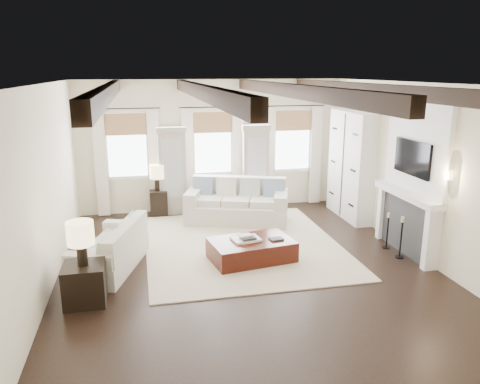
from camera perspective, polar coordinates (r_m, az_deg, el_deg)
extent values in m
plane|color=black|center=(8.50, 0.77, -9.00)|extent=(7.50, 7.50, 0.00)
cube|color=white|center=(11.61, -3.39, 5.67)|extent=(6.50, 0.04, 3.20)
cube|color=white|center=(4.59, 11.56, -8.90)|extent=(6.50, 0.04, 3.20)
cube|color=white|center=(7.94, -22.69, 0.31)|extent=(0.04, 7.50, 3.20)
cube|color=white|center=(9.27, 20.80, 2.43)|extent=(0.04, 7.50, 3.20)
cube|color=white|center=(7.79, 0.86, 13.10)|extent=(6.50, 7.50, 0.04)
cube|color=black|center=(7.60, -15.87, 11.62)|extent=(0.16, 7.40, 0.22)
cube|color=black|center=(7.66, -4.74, 12.13)|extent=(0.16, 7.40, 0.22)
cube|color=black|center=(8.00, 6.22, 12.20)|extent=(0.16, 7.40, 0.22)
cube|color=black|center=(8.56, 15.67, 11.91)|extent=(0.16, 7.40, 0.22)
cube|color=white|center=(11.44, -13.60, 5.40)|extent=(0.90, 0.03, 1.45)
cube|color=#A17349|center=(11.32, -13.77, 8.00)|extent=(0.94, 0.04, 0.50)
cube|color=white|center=(11.44, -16.60, 3.26)|extent=(0.28, 0.08, 2.50)
cube|color=white|center=(11.41, -10.38, 3.61)|extent=(0.28, 0.08, 2.50)
cylinder|color=black|center=(11.23, -13.89, 9.85)|extent=(1.60, 0.02, 0.02)
cube|color=white|center=(11.58, -3.37, 5.89)|extent=(0.90, 0.03, 1.45)
cube|color=#A17349|center=(11.45, -3.36, 8.47)|extent=(0.94, 0.04, 0.50)
cube|color=white|center=(11.47, -6.33, 3.81)|extent=(0.28, 0.08, 2.50)
cube|color=white|center=(11.65, -0.24, 4.08)|extent=(0.28, 0.08, 2.50)
cylinder|color=black|center=(11.37, -3.35, 10.29)|extent=(1.60, 0.02, 0.02)
cube|color=white|center=(12.06, 6.35, 6.18)|extent=(0.90, 0.03, 1.45)
cube|color=#A17349|center=(11.94, 6.52, 8.65)|extent=(0.94, 0.04, 0.50)
cube|color=white|center=(11.85, 3.60, 4.22)|extent=(0.28, 0.08, 2.50)
cube|color=white|center=(12.24, 9.21, 4.40)|extent=(0.28, 0.08, 2.50)
cylinder|color=black|center=(11.86, 6.65, 10.40)|extent=(1.60, 0.02, 0.02)
cube|color=#AFA598|center=(11.40, -8.27, 2.30)|extent=(0.64, 0.38, 2.00)
cube|color=#B2B7BA|center=(11.17, -8.22, 2.83)|extent=(0.48, 0.02, 1.40)
cube|color=#AFA598|center=(11.22, -8.47, 7.59)|extent=(0.70, 0.42, 0.12)
cube|color=#AFA598|center=(11.71, 1.79, 2.78)|extent=(0.64, 0.38, 2.00)
cube|color=#B2B7BA|center=(11.49, 2.04, 3.31)|extent=(0.48, 0.02, 1.40)
cube|color=#AFA598|center=(11.54, 1.83, 7.93)|extent=(0.70, 0.42, 0.12)
cube|color=#292A2C|center=(9.49, 19.77, -3.79)|extent=(0.18, 1.50, 1.10)
cube|color=black|center=(9.52, 19.54, -4.67)|extent=(0.10, 0.90, 0.70)
cube|color=white|center=(8.82, 22.33, -5.42)|extent=(0.26, 0.14, 1.10)
cube|color=white|center=(10.13, 17.17, -2.41)|extent=(0.26, 0.14, 1.10)
cube|color=white|center=(9.28, 19.73, -0.26)|extent=(0.32, 1.90, 0.12)
cube|color=white|center=(9.16, 20.82, 5.47)|extent=(0.10, 1.90, 1.80)
cube|color=black|center=(9.16, 20.31, 3.93)|extent=(0.07, 1.10, 0.64)
cylinder|color=#FFD899|center=(8.34, 24.17, 1.87)|extent=(0.10, 0.10, 0.14)
cube|color=silver|center=(11.25, 13.36, 3.19)|extent=(0.40, 1.70, 2.50)
cube|color=black|center=(11.16, 12.38, 3.16)|extent=(0.01, 0.02, 2.40)
cube|color=beige|center=(9.47, 0.26, -6.39)|extent=(3.80, 4.34, 0.02)
cube|color=beige|center=(10.80, -0.38, -2.53)|extent=(2.52, 1.74, 0.44)
cube|color=beige|center=(11.05, -0.12, 0.53)|extent=(2.15, 0.95, 0.55)
cube|color=beige|center=(10.87, -5.67, -0.51)|extent=(0.59, 1.03, 0.29)
cube|color=beige|center=(10.62, 5.03, -0.85)|extent=(0.59, 1.03, 0.29)
cube|color=beige|center=(10.76, -3.78, -0.99)|extent=(0.80, 0.82, 0.15)
cube|color=beige|center=(10.66, -0.42, -1.10)|extent=(0.80, 0.82, 0.15)
cube|color=beige|center=(10.60, 3.00, -1.21)|extent=(0.80, 0.82, 0.15)
cube|color=slate|center=(10.99, -4.50, 0.58)|extent=(0.51, 0.38, 0.48)
cube|color=silver|center=(10.90, -1.67, 0.50)|extent=(0.51, 0.38, 0.48)
cube|color=beige|center=(10.83, 1.20, 0.41)|extent=(0.51, 0.38, 0.48)
cube|color=slate|center=(10.79, 4.10, 0.33)|extent=(0.51, 0.38, 0.48)
cube|color=beige|center=(8.68, -15.53, -7.78)|extent=(1.40, 2.06, 0.36)
cube|color=beige|center=(8.42, -13.63, -5.40)|extent=(0.74, 1.77, 0.45)
cube|color=beige|center=(9.30, -13.84, -4.19)|extent=(0.84, 0.47, 0.23)
cube|color=beige|center=(7.86, -17.84, -8.01)|extent=(0.84, 0.47, 0.23)
cube|color=beige|center=(9.06, -14.73, -5.11)|extent=(0.67, 0.65, 0.13)
cube|color=beige|center=(8.60, -15.92, -6.26)|extent=(0.67, 0.65, 0.13)
cube|color=beige|center=(8.16, -17.25, -7.54)|extent=(0.67, 0.65, 0.13)
cube|color=slate|center=(9.06, -13.17, -3.75)|extent=(0.30, 0.42, 0.39)
cube|color=silver|center=(8.82, -13.72, -4.29)|extent=(0.30, 0.42, 0.39)
cube|color=beige|center=(8.58, -14.31, -4.87)|extent=(0.30, 0.42, 0.39)
cube|color=slate|center=(8.34, -14.93, -5.47)|extent=(0.30, 0.42, 0.39)
cube|color=silver|center=(8.11, -15.60, -6.12)|extent=(0.30, 0.42, 0.39)
cube|color=beige|center=(7.88, -16.30, -6.79)|extent=(0.30, 0.42, 0.39)
cube|color=black|center=(8.68, 1.40, -7.10)|extent=(1.61, 1.15, 0.39)
cube|color=white|center=(8.61, 0.73, -5.76)|extent=(0.55, 0.46, 0.04)
cube|color=#262628|center=(8.54, 1.00, -5.64)|extent=(0.29, 0.24, 0.04)
cube|color=beige|center=(8.57, 0.64, -5.31)|extent=(0.24, 0.20, 0.03)
cube|color=#262628|center=(8.65, 4.45, -5.74)|extent=(0.27, 0.22, 0.03)
cube|color=black|center=(7.52, -18.39, -10.57)|extent=(0.60, 0.60, 0.60)
cylinder|color=black|center=(7.34, -18.68, -7.27)|extent=(0.15, 0.15, 0.33)
cylinder|color=#F9D89E|center=(7.22, -18.90, -4.76)|extent=(0.40, 0.40, 0.35)
cube|color=black|center=(11.45, -9.88, -1.30)|extent=(0.41, 0.41, 0.61)
cylinder|color=black|center=(11.33, -9.98, 0.92)|extent=(0.14, 0.14, 0.31)
cylinder|color=#F9D89E|center=(11.26, -10.05, 2.48)|extent=(0.37, 0.37, 0.33)
cylinder|color=black|center=(9.35, 18.85, -7.50)|extent=(0.16, 0.16, 0.02)
cylinder|color=black|center=(9.23, 19.03, -5.52)|extent=(0.03, 0.03, 0.71)
cylinder|color=beige|center=(9.11, 19.23, -3.18)|extent=(0.06, 0.06, 0.10)
cylinder|color=black|center=(9.74, 17.38, -6.48)|extent=(0.15, 0.15, 0.02)
cylinder|color=black|center=(9.64, 17.52, -4.75)|extent=(0.03, 0.03, 0.64)
cylinder|color=beige|center=(9.53, 17.69, -2.71)|extent=(0.06, 0.06, 0.09)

